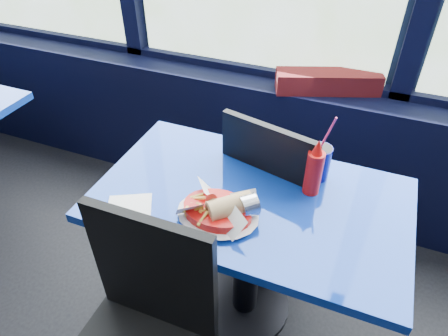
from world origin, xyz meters
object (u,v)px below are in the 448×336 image
Objects in this scene: soda_cup at (319,162)px; ketchup_bottle at (314,170)px; chair_near_back at (264,185)px; near_table at (249,228)px; food_basket at (219,210)px; planter_box at (328,82)px.

ketchup_bottle is at bearing -92.16° from soda_cup.
ketchup_bottle is at bearing 155.02° from chair_near_back.
near_table is 3.70× the size of food_basket.
soda_cup is at bearing 87.84° from ketchup_bottle.
soda_cup is at bearing 45.12° from near_table.
chair_near_back is at bearing -125.02° from planter_box.
near_table is 0.30m from chair_near_back.
near_table is 0.37m from ketchup_bottle.
planter_box is at bearing -91.23° from chair_near_back.
near_table is at bearing 108.71° from chair_near_back.
soda_cup reaches higher than planter_box.
ketchup_bottle is (0.09, -0.76, 0.00)m from planter_box.
chair_near_back reaches higher than planter_box.
planter_box is 1.04m from food_basket.
chair_near_back is at bearing 141.64° from ketchup_bottle.
chair_near_back is 0.66m from planter_box.
ketchup_bottle is (0.28, 0.26, 0.07)m from food_basket.
soda_cup is at bearing 33.42° from food_basket.
food_basket is (-0.04, -0.45, 0.23)m from chair_near_back.
food_basket is at bearing -114.61° from near_table.
near_table is at bearing -118.31° from planter_box.
planter_box is 0.67m from soda_cup.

